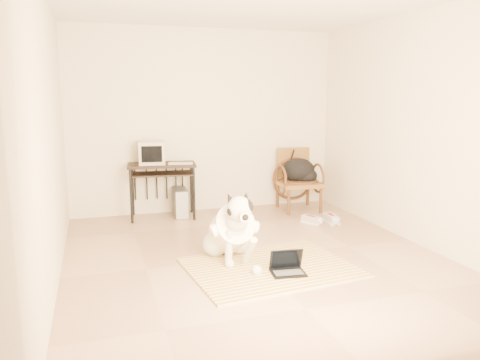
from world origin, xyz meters
name	(u,v)px	position (x,y,z in m)	size (l,w,h in m)	color
floor	(254,257)	(0.00, 0.00, 0.00)	(4.50, 4.50, 0.00)	#A48065
wall_back	(205,121)	(0.00, 2.25, 1.35)	(4.50, 4.50, 0.00)	beige
wall_front	(380,165)	(0.00, -2.25, 1.35)	(4.50, 4.50, 0.00)	beige
wall_left	(49,139)	(-2.00, 0.00, 1.35)	(4.50, 4.50, 0.00)	beige
wall_right	(416,129)	(2.00, 0.00, 1.35)	(4.50, 4.50, 0.00)	beige
rug	(270,267)	(0.05, -0.37, 0.01)	(1.76, 1.42, 0.02)	orange
dog	(232,231)	(-0.26, -0.02, 0.33)	(0.55, 1.14, 0.82)	silver
laptop	(287,267)	(0.15, -0.57, 0.08)	(0.36, 0.28, 0.23)	black
computer_desk	(162,172)	(-0.71, 1.94, 0.67)	(1.00, 0.63, 0.78)	black
crt_monitor	(152,153)	(-0.84, 1.99, 0.94)	(0.40, 0.38, 0.32)	#BFB195
desk_keyboard	(181,163)	(-0.46, 1.85, 0.80)	(0.34, 0.12, 0.02)	#BFB195
pc_tower	(180,202)	(-0.46, 1.96, 0.20)	(0.21, 0.45, 0.41)	#474749
rattan_chair	(298,179)	(1.34, 1.83, 0.47)	(0.65, 0.63, 0.93)	brown
backpack	(300,171)	(1.34, 1.77, 0.60)	(0.52, 0.42, 0.37)	black
sneaker_left	(312,220)	(1.20, 1.04, 0.05)	(0.24, 0.31, 0.10)	silver
sneaker_right	(331,219)	(1.47, 0.99, 0.05)	(0.15, 0.33, 0.11)	silver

